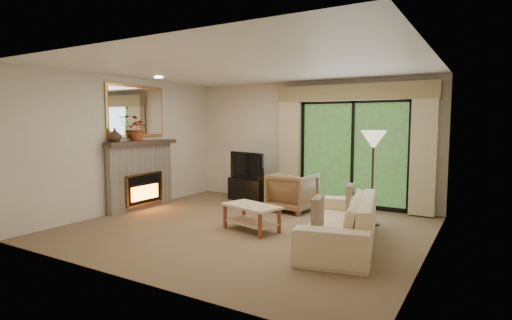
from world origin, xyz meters
The scene contains 22 objects.
floor centered at (0.00, 0.00, 0.00)m, with size 5.50×5.50×0.00m, color brown.
ceiling centered at (0.00, 0.00, 2.60)m, with size 5.50×5.50×0.00m, color white.
wall_back centered at (0.00, 2.50, 1.30)m, with size 5.00×5.00×0.00m, color beige.
wall_front centered at (0.00, -2.50, 1.30)m, with size 5.00×5.00×0.00m, color beige.
wall_left centered at (-2.75, 0.00, 1.30)m, with size 5.00×5.00×0.00m, color beige.
wall_right centered at (2.75, 0.00, 1.30)m, with size 5.00×5.00×0.00m, color beige.
fireplace centered at (-2.63, 0.20, 0.69)m, with size 0.24×1.70×1.37m, color gray, non-canonical shape.
mirror centered at (-2.71, 0.20, 1.95)m, with size 0.07×1.45×1.02m, color #CB8D43, non-canonical shape.
sliding_door centered at (1.00, 2.45, 1.10)m, with size 2.26×0.10×2.16m, color black, non-canonical shape.
curtain_left centered at (-0.35, 2.34, 1.20)m, with size 0.45×0.18×2.35m, color #BFB087.
curtain_right centered at (2.35, 2.34, 1.20)m, with size 0.45×0.18×2.35m, color #BFB087.
cornice centered at (1.00, 2.36, 2.32)m, with size 3.20×0.24×0.32m, color #917F52.
media_console centered at (-1.13, 1.95, 0.25)m, with size 1.00×0.45×0.50m, color black.
tv centered at (-1.13, 1.95, 0.79)m, with size 1.02×0.13×0.59m, color black.
armchair centered at (0.09, 1.54, 0.38)m, with size 0.80×0.83×0.75m, color brown.
sofa centered at (1.61, -0.05, 0.34)m, with size 2.34×0.91×0.68m, color beige.
pillow_near centered at (1.53, -0.72, 0.58)m, with size 0.11×0.41×0.41m, color brown.
pillow_far centered at (1.53, 0.63, 0.57)m, with size 0.10×0.38×0.38m, color brown.
coffee_table centered at (0.16, -0.10, 0.21)m, with size 0.93×0.51×0.42m, color beige, non-canonical shape.
floor_lamp centered at (1.71, 1.27, 0.80)m, with size 0.43×0.43×1.60m, color #C4B29B, non-canonical shape.
vase centered at (-2.61, -0.43, 1.50)m, with size 0.25×0.25×0.26m, color #3D271C.
branches centered at (-2.61, 0.13, 1.62)m, with size 0.45×0.39×0.49m, color #973F22.
Camera 1 is at (3.42, -5.46, 1.74)m, focal length 28.00 mm.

